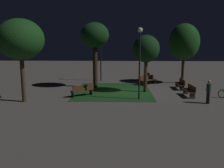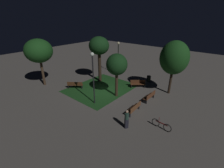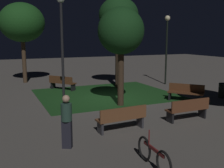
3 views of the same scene
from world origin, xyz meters
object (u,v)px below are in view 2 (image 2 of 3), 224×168
at_px(bench_by_lamp, 134,108).
at_px(tree_lawn_side, 174,58).
at_px(tree_tall_center, 39,51).
at_px(bench_corner, 138,83).
at_px(bench_back_row, 150,96).
at_px(tree_right_canopy, 117,65).
at_px(lamp_post_plaza_west, 118,53).
at_px(bicycle, 161,125).
at_px(pedestrian, 127,119).
at_px(lamp_post_plaza_east, 93,71).
at_px(trash_bin, 149,79).
at_px(bench_path_side, 75,85).
at_px(tree_near_wall, 99,47).

bearing_deg(bench_by_lamp, tree_lawn_side, -8.55).
bearing_deg(tree_tall_center, bench_corner, -53.57).
relative_size(bench_back_row, tree_lawn_side, 0.31).
height_order(tree_right_canopy, tree_lawn_side, tree_lawn_side).
distance_m(tree_tall_center, lamp_post_plaza_west, 10.21).
bearing_deg(bench_corner, tree_lawn_side, -76.15).
distance_m(bicycle, pedestrian, 2.73).
distance_m(bench_back_row, lamp_post_plaza_east, 6.35).
bearing_deg(tree_tall_center, trash_bin, -45.74).
bearing_deg(bench_path_side, bench_corner, -47.34).
height_order(bench_back_row, lamp_post_plaza_west, lamp_post_plaza_west).
relative_size(bench_by_lamp, pedestrian, 1.13).
bearing_deg(lamp_post_plaza_east, bench_corner, -12.26).
bearing_deg(bicycle, pedestrian, 127.80).
bearing_deg(tree_near_wall, bicycle, -110.92).
bearing_deg(lamp_post_plaza_west, lamp_post_plaza_east, -157.56).
relative_size(lamp_post_plaza_west, lamp_post_plaza_east, 0.92).
xyz_separation_m(tree_right_canopy, bicycle, (-2.01, -6.00, -3.16)).
distance_m(bench_back_row, bench_corner, 3.36).
relative_size(tree_near_wall, tree_lawn_side, 0.99).
xyz_separation_m(bench_corner, lamp_post_plaza_east, (-6.06, 1.32, 2.94)).
relative_size(tree_tall_center, tree_lawn_side, 0.98).
distance_m(bench_path_side, bicycle, 10.97).
bearing_deg(pedestrian, tree_near_wall, 55.71).
height_order(bench_back_row, tree_near_wall, tree_near_wall).
height_order(bench_path_side, pedestrian, pedestrian).
bearing_deg(trash_bin, lamp_post_plaza_east, 169.88).
bearing_deg(tree_near_wall, tree_right_canopy, -114.17).
xyz_separation_m(bench_path_side, lamp_post_plaza_east, (-0.93, -4.25, 2.94)).
height_order(bench_back_row, lamp_post_plaza_east, lamp_post_plaza_east).
bearing_deg(tree_lawn_side, bench_corner, 103.85).
xyz_separation_m(lamp_post_plaza_east, bicycle, (0.60, -6.72, -3.08)).
xyz_separation_m(tree_right_canopy, lamp_post_plaza_east, (-2.61, 0.72, -0.08)).
relative_size(bench_back_row, bicycle, 1.11).
bearing_deg(pedestrian, bench_path_side, 77.38).
xyz_separation_m(tree_tall_center, pedestrian, (-0.17, -12.68, -3.43)).
distance_m(bench_corner, tree_near_wall, 6.56).
relative_size(bench_corner, bicycle, 1.03).
bearing_deg(tree_right_canopy, tree_lawn_side, -43.64).
height_order(bench_by_lamp, trash_bin, bench_by_lamp).
xyz_separation_m(tree_near_wall, bicycle, (-3.94, -10.32, -4.20)).
bearing_deg(tree_near_wall, bench_by_lamp, -114.59).
height_order(tree_tall_center, tree_lawn_side, tree_lawn_side).
height_order(lamp_post_plaza_east, pedestrian, lamp_post_plaza_east).
bearing_deg(trash_bin, bench_by_lamp, -161.66).
height_order(tree_right_canopy, trash_bin, tree_right_canopy).
bearing_deg(bench_path_side, lamp_post_plaza_west, -7.15).
height_order(bench_corner, trash_bin, bench_corner).
bearing_deg(trash_bin, tree_lawn_side, -114.86).
height_order(tree_tall_center, lamp_post_plaza_west, tree_tall_center).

